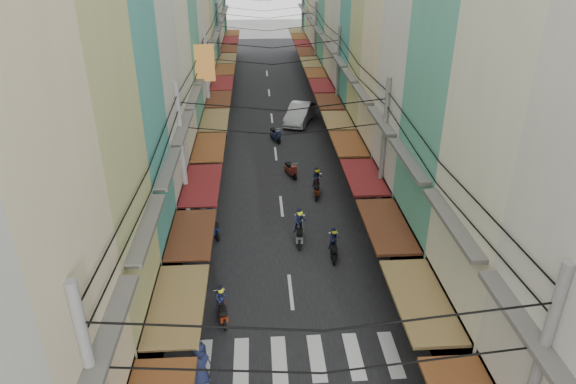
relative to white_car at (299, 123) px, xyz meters
name	(u,v)px	position (x,y,z in m)	size (l,w,h in m)	color
ground	(288,266)	(-2.28, -20.75, 0.00)	(160.00, 160.00, 0.00)	slate
road	(273,126)	(-2.28, -0.75, 0.01)	(10.00, 80.00, 0.02)	black
sidewalk_left	(193,127)	(-8.78, -0.75, 0.03)	(3.00, 80.00, 0.06)	slate
sidewalk_right	(351,124)	(4.22, -0.75, 0.03)	(3.00, 80.00, 0.06)	slate
crosswalk	(298,358)	(-2.28, -26.75, 0.03)	(7.55, 2.40, 0.01)	silver
building_row_left	(154,7)	(-10.20, -4.19, 9.78)	(7.80, 67.67, 23.70)	beige
building_row_right	(388,11)	(5.64, -4.30, 9.41)	(7.80, 68.98, 22.59)	teal
utility_poles	(274,58)	(-2.28, -5.74, 6.59)	(10.20, 66.13, 8.20)	gray
white_car	(299,123)	(0.00, 0.00, 0.00)	(5.63, 2.21, 1.99)	silver
bicycle	(451,300)	(4.58, -23.75, 0.00)	(0.54, 1.43, 0.98)	black
moving_scooters	(273,206)	(-2.77, -15.64, 0.54)	(6.58, 23.52, 1.97)	black
parked_scooters	(394,297)	(1.99, -24.01, 0.50)	(13.13, 12.80, 1.02)	black
pedestrians	(204,246)	(-6.17, -20.41, 1.04)	(13.14, 26.17, 2.26)	#28212D
market_umbrella	(523,350)	(4.61, -29.20, 2.39)	(2.57, 2.57, 2.71)	#B2B2B7
traffic_sign	(438,296)	(2.83, -26.34, 2.35)	(0.10, 0.70, 3.18)	gray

